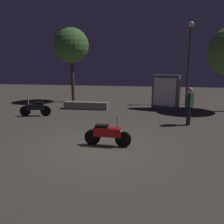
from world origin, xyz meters
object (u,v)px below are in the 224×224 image
object	(u,v)px
motorcycle_black_parked_left	(35,108)
streetlamp_near	(189,54)
kiosk_billboard	(166,92)
person_rider_beside	(189,103)
motorcycle_red_foreground	(107,134)

from	to	relation	value
motorcycle_black_parked_left	streetlamp_near	distance (m)	10.25
kiosk_billboard	person_rider_beside	bearing A→B (deg)	123.27
person_rider_beside	streetlamp_near	size ratio (longest dim) A/B	0.33
motorcycle_black_parked_left	kiosk_billboard	distance (m)	7.60
person_rider_beside	streetlamp_near	world-z (taller)	streetlamp_near
motorcycle_black_parked_left	kiosk_billboard	bearing A→B (deg)	-167.91
motorcycle_red_foreground	streetlamp_near	size ratio (longest dim) A/B	0.31
motorcycle_red_foreground	streetlamp_near	world-z (taller)	streetlamp_near
streetlamp_near	motorcycle_black_parked_left	bearing A→B (deg)	-150.31
motorcycle_red_foreground	person_rider_beside	bearing A→B (deg)	48.05
motorcycle_red_foreground	person_rider_beside	distance (m)	4.60
motorcycle_red_foreground	motorcycle_black_parked_left	size ratio (longest dim) A/B	1.01
motorcycle_red_foreground	motorcycle_black_parked_left	xyz separation A→B (m)	(-4.61, 3.87, 0.00)
motorcycle_red_foreground	motorcycle_black_parked_left	distance (m)	6.02
person_rider_beside	streetlamp_near	distance (m)	6.02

